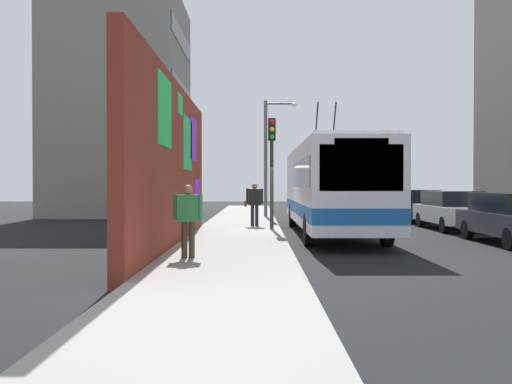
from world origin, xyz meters
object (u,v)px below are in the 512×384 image
pedestrian_midblock (254,201)px  traffic_light (272,154)px  parked_car_black (415,205)px  street_lamp (270,150)px  city_bus (331,185)px  parked_car_white (452,209)px  pedestrian_near_wall (188,215)px

pedestrian_midblock → traffic_light: 2.55m
parked_car_black → traffic_light: 10.20m
pedestrian_midblock → street_lamp: size_ratio=0.28×
street_lamp → city_bus: bearing=-167.3°
city_bus → parked_car_white: (2.13, -5.20, -0.99)m
pedestrian_midblock → pedestrian_near_wall: (-9.88, 1.49, -0.04)m
parked_car_white → pedestrian_near_wall: size_ratio=2.81×
parked_car_black → street_lamp: street_lamp is taller
pedestrian_near_wall → street_lamp: street_lamp is taller
pedestrian_midblock → pedestrian_near_wall: 9.99m
pedestrian_near_wall → traffic_light: traffic_light is taller
pedestrian_midblock → traffic_light: traffic_light is taller
street_lamp → pedestrian_near_wall: bearing=172.3°
pedestrian_midblock → pedestrian_near_wall: bearing=171.5°
pedestrian_midblock → traffic_light: bearing=-158.3°
pedestrian_near_wall → city_bus: bearing=-29.5°
city_bus → traffic_light: (0.61, 2.15, 1.16)m
city_bus → parked_car_black: bearing=-35.3°
city_bus → parked_car_black: 9.06m
city_bus → parked_car_black: size_ratio=2.56×
parked_car_black → traffic_light: bearing=132.5°
parked_car_black → parked_car_white: bearing=-180.0°
city_bus → street_lamp: bearing=12.7°
city_bus → street_lamp: street_lamp is taller
pedestrian_near_wall → parked_car_black: bearing=-32.4°
traffic_light → parked_car_white: bearing=-78.3°
pedestrian_near_wall → traffic_light: bearing=-14.7°
parked_car_black → street_lamp: (1.75, 7.25, 2.85)m
parked_car_white → traffic_light: traffic_light is taller
city_bus → parked_car_black: city_bus is taller
pedestrian_near_wall → street_lamp: size_ratio=0.28×
parked_car_white → city_bus: bearing=112.3°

